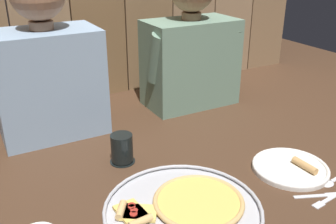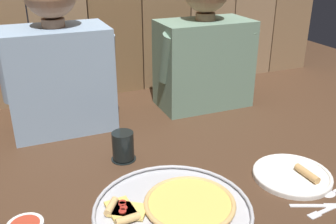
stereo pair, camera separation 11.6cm
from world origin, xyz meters
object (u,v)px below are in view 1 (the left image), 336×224
at_px(drinking_glass, 122,149).
at_px(diner_right, 191,44).
at_px(pizza_tray, 186,206).
at_px(dinner_plate, 291,168).
at_px(diner_left, 46,62).

bearing_deg(drinking_glass, diner_right, 35.64).
xyz_separation_m(pizza_tray, drinking_glass, (-0.05, 0.31, 0.04)).
height_order(drinking_glass, diner_right, diner_right).
height_order(pizza_tray, dinner_plate, dinner_plate).
distance_m(pizza_tray, dinner_plate, 0.39).
bearing_deg(drinking_glass, dinner_plate, -34.36).
bearing_deg(dinner_plate, pizza_tray, -178.79).
xyz_separation_m(diner_left, diner_right, (0.60, 0.00, -0.01)).
relative_size(diner_left, diner_right, 1.03).
relative_size(drinking_glass, diner_right, 0.16).
xyz_separation_m(pizza_tray, diner_right, (0.41, 0.64, 0.26)).
bearing_deg(dinner_plate, drinking_glass, 145.64).
height_order(pizza_tray, diner_left, diner_left).
height_order(dinner_plate, diner_right, diner_right).
bearing_deg(diner_right, drinking_glass, -144.36).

